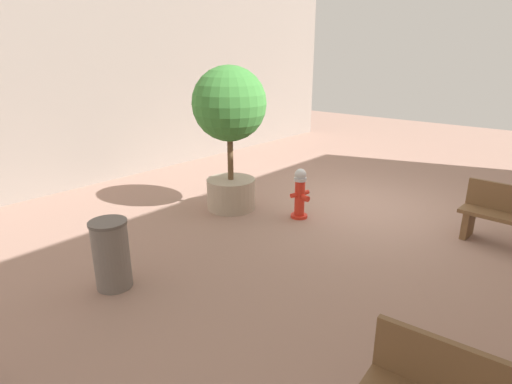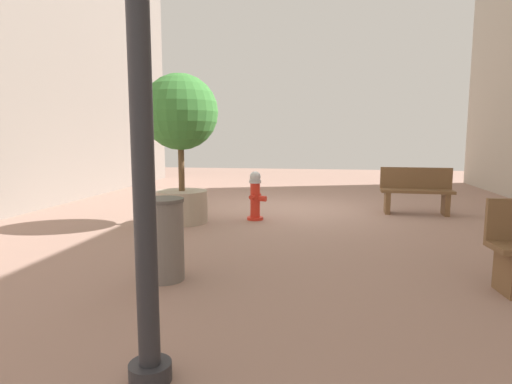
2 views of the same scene
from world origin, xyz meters
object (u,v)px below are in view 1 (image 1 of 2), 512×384
bench_near (511,217)px  fire_hydrant (300,193)px  planter_tree (230,120)px  trash_bin (111,254)px

bench_near → fire_hydrant: bearing=20.3°
fire_hydrant → bench_near: (-3.16, -1.17, 0.01)m
bench_near → planter_tree: (4.46, 1.64, 1.25)m
bench_near → planter_tree: bearing=20.1°
fire_hydrant → trash_bin: (0.44, 3.54, -0.01)m
planter_tree → trash_bin: bearing=105.6°
fire_hydrant → bench_near: bench_near is taller
fire_hydrant → trash_bin: size_ratio=1.02×
bench_near → trash_bin: bearing=52.5°
trash_bin → bench_near: bearing=-127.5°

